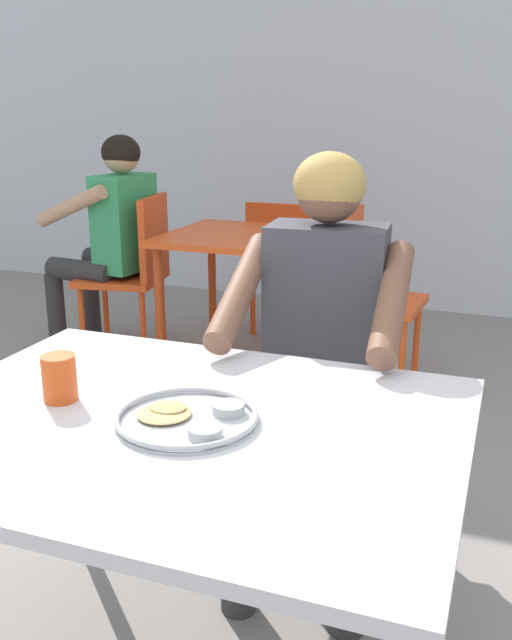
# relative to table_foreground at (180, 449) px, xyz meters

# --- Properties ---
(back_wall) EXTENTS (12.00, 0.12, 3.40)m
(back_wall) POSITION_rel_table_foreground_xyz_m (0.09, 3.65, 1.04)
(back_wall) COLOR silver
(back_wall) RESTS_ON ground
(table_foreground) EXTENTS (1.16, 0.89, 0.72)m
(table_foreground) POSITION_rel_table_foreground_xyz_m (0.00, 0.00, 0.00)
(table_foreground) COLOR silver
(table_foreground) RESTS_ON ground
(thali_tray) EXTENTS (0.29, 0.29, 0.03)m
(thali_tray) POSITION_rel_table_foreground_xyz_m (0.03, -0.01, 0.08)
(thali_tray) COLOR #B7BABF
(thali_tray) RESTS_ON table_foreground
(drinking_cup) EXTENTS (0.07, 0.07, 0.10)m
(drinking_cup) POSITION_rel_table_foreground_xyz_m (-0.29, -0.00, 0.12)
(drinking_cup) COLOR #D84C19
(drinking_cup) RESTS_ON table_foreground
(chair_foreground) EXTENTS (0.44, 0.42, 0.87)m
(chair_foreground) POSITION_rel_table_foreground_xyz_m (0.11, 0.88, -0.15)
(chair_foreground) COLOR silver
(chair_foreground) RESTS_ON ground
(diner_foreground) EXTENTS (0.52, 0.57, 1.22)m
(diner_foreground) POSITION_rel_table_foreground_xyz_m (0.12, 0.66, 0.07)
(diner_foreground) COLOR #303030
(diner_foreground) RESTS_ON ground
(table_background_red) EXTENTS (0.79, 0.77, 0.73)m
(table_background_red) POSITION_rel_table_foreground_xyz_m (-0.66, 2.09, -0.03)
(table_background_red) COLOR #E04C19
(table_background_red) RESTS_ON ground
(chair_red_left) EXTENTS (0.49, 0.48, 0.89)m
(chair_red_left) POSITION_rel_table_foreground_xyz_m (-1.30, 2.09, -0.14)
(chair_red_left) COLOR #D8491A
(chair_red_left) RESTS_ON ground
(chair_red_right) EXTENTS (0.41, 0.43, 0.88)m
(chair_red_right) POSITION_rel_table_foreground_xyz_m (-0.03, 2.08, -0.14)
(chair_red_right) COLOR #E44D19
(chair_red_right) RESTS_ON ground
(chair_red_far) EXTENTS (0.44, 0.43, 0.81)m
(chair_red_far) POSITION_rel_table_foreground_xyz_m (-0.66, 2.75, -0.18)
(chair_red_far) COLOR #DE4617
(chair_red_far) RESTS_ON ground
(patron_background) EXTENTS (0.59, 0.54, 1.21)m
(patron_background) POSITION_rel_table_foreground_xyz_m (-1.45, 2.10, 0.06)
(patron_background) COLOR #2C2C2C
(patron_background) RESTS_ON ground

